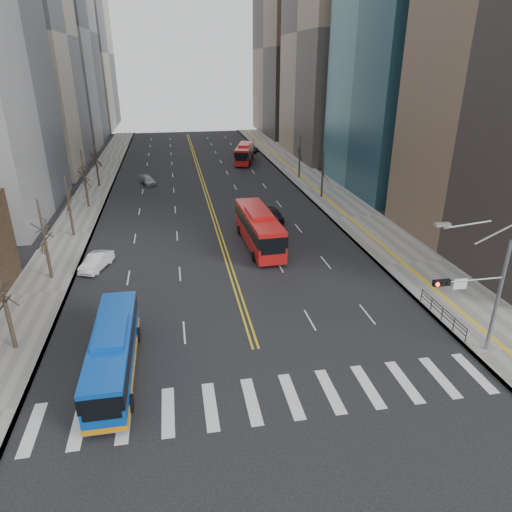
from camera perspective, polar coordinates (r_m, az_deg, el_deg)
ground at (r=27.65m, az=1.96°, el=-17.38°), size 220.00×220.00×0.00m
sidewalk_right at (r=71.42m, az=8.07°, el=8.45°), size 7.00×130.00×0.15m
sidewalk_left at (r=68.89m, az=-20.11°, el=6.72°), size 5.00×130.00×0.15m
crosswalk at (r=27.64m, az=1.96°, el=-17.37°), size 26.70×4.00×0.01m
centerline at (r=77.72m, az=-6.83°, el=9.67°), size 0.55×100.00×0.01m
office_towers at (r=89.31m, az=-8.26°, el=26.81°), size 83.00×134.00×58.00m
signal_mast at (r=31.91m, az=26.23°, el=-3.65°), size 5.37×0.37×9.39m
pedestrian_railing at (r=36.83m, az=22.28°, el=-6.47°), size 0.06×6.06×1.02m
street_trees at (r=56.61m, az=-12.87°, el=9.24°), size 35.20×47.20×7.60m
blue_bus at (r=29.72m, az=-17.42°, el=-11.27°), size 2.61×10.96×3.21m
red_bus_near at (r=47.46m, az=0.35°, el=3.68°), size 3.37×12.21×3.82m
red_bus_far at (r=89.18m, az=-1.46°, el=12.84°), size 5.33×11.35×3.51m
car_white at (r=45.14m, az=-19.33°, el=-0.66°), size 2.95×4.64×1.44m
car_dark_mid at (r=55.91m, az=2.13°, el=5.25°), size 2.21×4.62×1.52m
car_silver at (r=74.92m, az=-13.37°, el=9.17°), size 2.92×4.51×1.21m
car_dark_far at (r=99.45m, az=-0.38°, el=13.09°), size 2.90×4.18×1.06m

